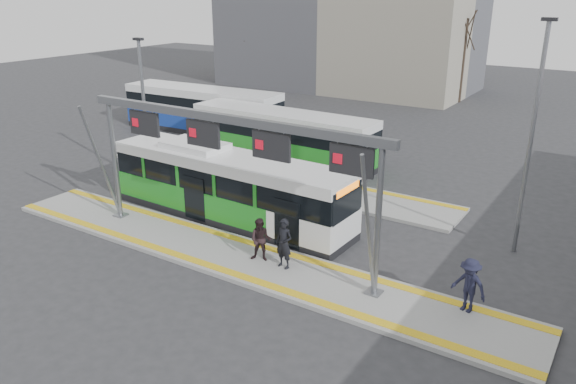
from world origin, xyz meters
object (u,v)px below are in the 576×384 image
hero_bus (229,187)px  passenger_a (284,244)px  passenger_c (469,285)px  gantry (227,144)px  passenger_b (261,240)px

hero_bus → passenger_a: (4.62, -2.74, -0.37)m
hero_bus → passenger_c: hero_bus is taller
gantry → passenger_a: size_ratio=7.08×
passenger_a → passenger_c: passenger_a is taller
passenger_a → passenger_c: 6.31m
hero_bus → passenger_c: 11.09m
hero_bus → passenger_a: size_ratio=6.24×
passenger_a → passenger_c: (6.27, 0.68, -0.04)m
gantry → passenger_b: 3.63m
hero_bus → passenger_c: bearing=-9.2°
hero_bus → gantry: bearing=-49.1°
gantry → passenger_c: bearing=4.2°
passenger_c → hero_bus: bearing=-176.1°
passenger_b → gantry: bearing=157.8°
passenger_b → passenger_c: (7.27, 0.69, 0.07)m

